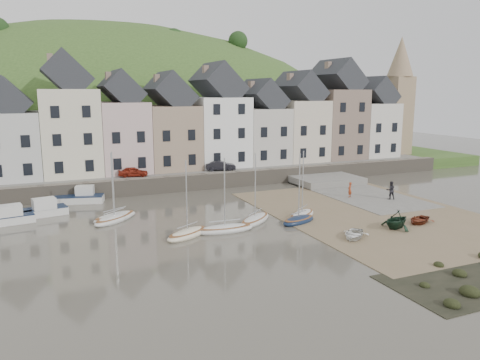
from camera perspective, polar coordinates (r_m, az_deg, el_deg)
name	(u,v)px	position (r m, az deg, el deg)	size (l,w,h in m)	color
ground	(268,227)	(39.42, 3.45, -5.80)	(160.00, 160.00, 0.00)	#4E493D
quay_land	(170,164)	(68.70, -8.57, 1.90)	(90.00, 30.00, 1.50)	#345020
quay_street	(194,171)	(57.66, -5.68, 1.07)	(70.00, 7.00, 0.10)	slate
seawall	(203,181)	(54.50, -4.55, -0.17)	(70.00, 1.20, 1.80)	slate
beach	(373,214)	(45.25, 16.04, -3.98)	(18.00, 26.00, 0.06)	#766547
slipway	(356,193)	(53.77, 14.00, -1.53)	(8.00, 18.00, 0.12)	slate
hillside	(114,237)	(98.92, -15.25, -6.78)	(134.40, 84.00, 84.00)	#345020
townhouse_terrace	(198,122)	(60.83, -5.19, 7.07)	(61.05, 8.00, 13.93)	silver
church_spire	(399,93)	(77.40, 18.90, 10.10)	(4.00, 4.00, 18.00)	#997F60
sailboat_0	(115,217)	(43.02, -15.09, -4.37)	(4.61, 3.49, 6.32)	silver
sailboat_1	(114,219)	(42.40, -15.17, -4.60)	(4.53, 4.11, 6.32)	silver
sailboat_2	(187,234)	(36.99, -6.47, -6.54)	(4.44, 3.47, 6.32)	beige
sailboat_3	(225,229)	(38.01, -1.88, -6.00)	(4.94, 1.74, 6.32)	silver
sailboat_4	(255,220)	(40.68, 1.86, -4.87)	(4.72, 4.32, 6.32)	silver
sailboat_5	(298,220)	(40.84, 7.19, -4.88)	(4.03, 2.73, 6.32)	#13213B
sailboat_6	(302,215)	(42.55, 7.61, -4.25)	(4.26, 3.71, 6.32)	silver
motorboat_0	(37,210)	(46.29, -23.61, -3.44)	(5.78, 2.82, 1.70)	silver
motorboat_1	(3,218)	(44.83, -27.08, -4.17)	(5.55, 2.62, 1.70)	silver
motorboat_2	(80,197)	(50.53, -19.08, -1.98)	(5.36, 2.94, 1.70)	silver
rowboat_white	(354,234)	(37.33, 13.78, -6.48)	(2.06, 2.89, 0.60)	silver
rowboat_green	(396,219)	(40.71, 18.65, -4.60)	(2.54, 2.94, 1.55)	black
rowboat_red	(419,220)	(43.17, 21.11, -4.56)	(2.01, 2.81, 0.58)	maroon
person_red	(350,190)	(50.96, 13.31, -1.16)	(0.59, 0.39, 1.63)	#92361A
person_dark	(391,190)	(51.15, 17.99, -1.20)	(0.93, 0.73, 1.92)	black
car_left	(133,172)	(54.81, -12.97, 0.99)	(1.34, 3.33, 1.13)	maroon
car_right	(221,166)	(57.64, -2.39, 1.78)	(1.29, 3.70, 1.22)	black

